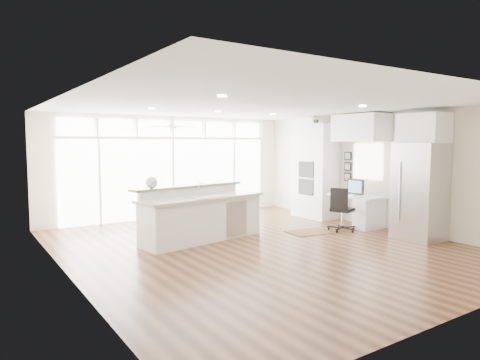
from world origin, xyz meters
TOP-DOWN VIEW (x-y plane):
  - floor at (0.00, 0.00)m, footprint 7.00×8.00m
  - ceiling at (0.00, 0.00)m, footprint 7.00×8.00m
  - wall_back at (0.00, 4.00)m, footprint 7.00×0.04m
  - wall_front at (0.00, -4.00)m, footprint 7.00×0.04m
  - wall_left at (-3.50, 0.00)m, footprint 0.04×8.00m
  - wall_right at (3.50, 0.00)m, footprint 0.04×8.00m
  - glass_wall at (0.00, 3.94)m, footprint 5.80×0.06m
  - transom_row at (0.00, 3.94)m, footprint 5.90×0.06m
  - desk_window at (3.46, 0.30)m, footprint 0.04×0.85m
  - ceiling_fan at (-0.50, 2.80)m, footprint 1.16×1.16m
  - recessed_lights at (0.00, 0.20)m, footprint 3.40×3.00m
  - oven_cabinet at (3.17, 1.80)m, footprint 0.64×1.20m
  - desk_nook at (3.13, 0.30)m, footprint 0.72×1.30m
  - upper_cabinets at (3.17, 0.30)m, footprint 0.64×1.30m
  - refrigerator at (3.11, -1.35)m, footprint 0.76×0.90m
  - fridge_cabinet at (3.17, -1.35)m, footprint 0.64×0.90m
  - framed_photos at (3.46, 0.92)m, footprint 0.06×0.22m
  - kitchen_island at (-0.66, 1.06)m, footprint 2.94×1.53m
  - rug at (1.68, 0.41)m, footprint 1.03×0.81m
  - office_chair at (2.44, 0.13)m, footprint 0.65×0.63m
  - fishbowl at (-1.67, 1.28)m, footprint 0.29×0.29m
  - monitor at (3.05, 0.30)m, footprint 0.09×0.49m
  - keyboard at (2.88, 0.30)m, footprint 0.13×0.32m
  - potted_plant at (3.17, 1.80)m, footprint 0.26×0.28m

SIDE VIEW (x-z plane):
  - floor at x=0.00m, z-range -0.02..0.00m
  - rug at x=1.68m, z-range 0.00..0.01m
  - desk_nook at x=3.13m, z-range 0.00..0.76m
  - office_chair at x=2.44m, z-range 0.00..0.98m
  - kitchen_island at x=-0.66m, z-range 0.00..1.11m
  - keyboard at x=2.88m, z-range 0.76..0.78m
  - monitor at x=3.05m, z-range 0.76..1.17m
  - refrigerator at x=3.11m, z-range 0.00..2.00m
  - glass_wall at x=0.00m, z-range 0.01..2.09m
  - fishbowl at x=-1.67m, z-range 1.11..1.35m
  - oven_cabinet at x=3.17m, z-range 0.00..2.50m
  - wall_back at x=0.00m, z-range 0.00..2.70m
  - wall_front at x=0.00m, z-range 0.00..2.70m
  - wall_left at x=-3.50m, z-range 0.00..2.70m
  - wall_right at x=3.50m, z-range 0.00..2.70m
  - framed_photos at x=3.46m, z-range 1.00..1.80m
  - desk_window at x=3.46m, z-range 1.12..1.98m
  - fridge_cabinet at x=3.17m, z-range 2.00..2.60m
  - upper_cabinets at x=3.17m, z-range 2.03..2.67m
  - transom_row at x=0.00m, z-range 2.18..2.58m
  - ceiling_fan at x=-0.50m, z-range 2.32..2.64m
  - potted_plant at x=3.17m, z-range 2.50..2.71m
  - recessed_lights at x=0.00m, z-range 2.67..2.69m
  - ceiling at x=0.00m, z-range 2.69..2.71m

